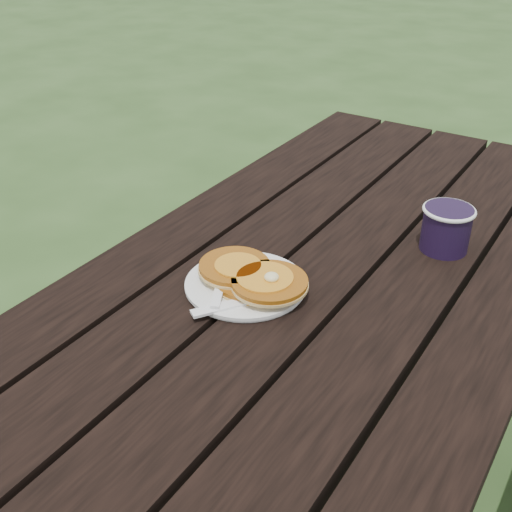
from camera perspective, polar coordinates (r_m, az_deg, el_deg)
The scene contains 6 objects.
picnic_table at distance 1.34m, azimuth 3.20°, elevation -16.91°, with size 1.36×1.80×0.75m.
plate at distance 1.10m, azimuth -0.92°, elevation -2.60°, with size 0.20×0.20×0.01m, color white.
pancake_stack at distance 1.08m, azimuth -0.29°, elevation -1.85°, with size 0.20×0.13×0.04m.
knife at distance 1.05m, azimuth -1.05°, elevation -4.05°, with size 0.02×0.18×0.01m, color white.
fork at distance 1.07m, azimuth -3.26°, elevation -2.89°, with size 0.03×0.16×0.01m, color white, non-canonical shape.
coffee_cup at distance 1.24m, azimuth 16.59°, elevation 2.58°, with size 0.10×0.10×0.09m.
Camera 1 is at (0.42, -0.79, 1.36)m, focal length 45.00 mm.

